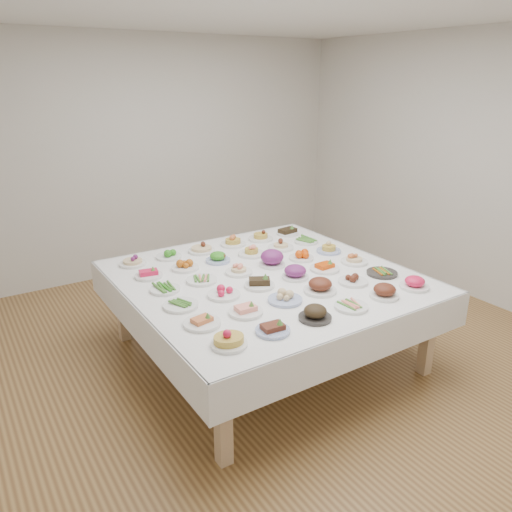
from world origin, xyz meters
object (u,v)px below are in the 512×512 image
display_table (266,283)px  dish_18 (165,288)px  dish_0 (229,336)px  dish_35 (288,231)px

display_table → dish_18: dish_18 is taller
display_table → dish_18: size_ratio=9.91×
display_table → dish_0: size_ratio=9.99×
display_table → dish_35: size_ratio=10.10×
display_table → dish_35: bearing=45.0°
display_table → dish_35: 1.18m
dish_18 → dish_35: 1.79m
dish_18 → dish_0: bearing=-90.1°
dish_35 → dish_18: bearing=-158.1°
display_table → dish_0: (-0.83, -0.83, 0.13)m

